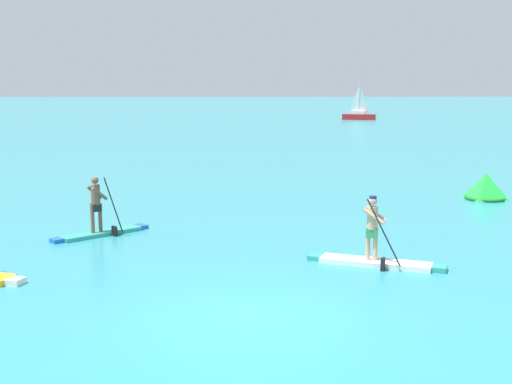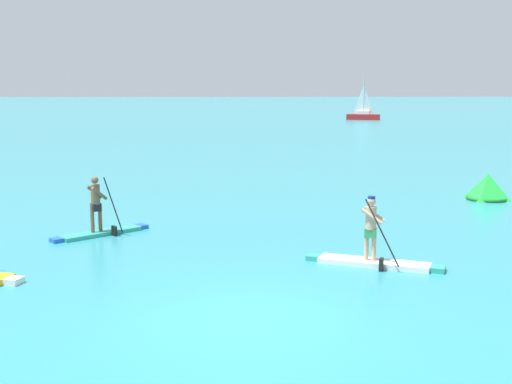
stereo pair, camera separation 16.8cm
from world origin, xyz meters
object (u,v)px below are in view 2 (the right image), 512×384
object	(u,v)px
paddleboarder_far_right	(374,252)
race_marker_buoy	(487,188)
sailboat_right_horizon	(363,114)
paddleboarder_mid_center	(100,222)

from	to	relation	value
paddleboarder_far_right	race_marker_buoy	distance (m)	11.12
paddleboarder_far_right	sailboat_right_horizon	distance (m)	67.80
paddleboarder_mid_center	race_marker_buoy	size ratio (longest dim) A/B	1.41
race_marker_buoy	sailboat_right_horizon	bearing A→B (deg)	82.83
race_marker_buoy	sailboat_right_horizon	xyz separation A→B (m)	(7.22, 57.32, 0.27)
paddleboarder_mid_center	sailboat_right_horizon	distance (m)	66.11
paddleboarder_mid_center	paddleboarder_far_right	size ratio (longest dim) A/B	0.80
paddleboarder_mid_center	race_marker_buoy	world-z (taller)	paddleboarder_mid_center
paddleboarder_far_right	sailboat_right_horizon	bearing A→B (deg)	101.97
paddleboarder_mid_center	paddleboarder_far_right	distance (m)	8.10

